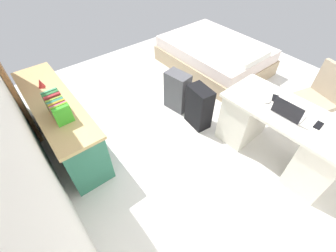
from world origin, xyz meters
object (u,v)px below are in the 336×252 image
cell_phone_by_mouse (275,98)px  figurine_small (41,83)px  suitcase_black (199,107)px  laptop (288,112)px  suitcase_spare_grey (177,91)px  bed (215,55)px  office_chair (314,103)px  cell_phone_near_laptop (318,125)px  credenza (62,122)px  computer_mouse (268,101)px  desk (280,134)px

cell_phone_by_mouse → figurine_small: (1.91, 2.05, 0.04)m
suitcase_black → laptop: (-1.01, -0.27, 0.48)m
suitcase_spare_grey → laptop: (-1.48, -0.27, 0.48)m
bed → suitcase_black: suitcase_black is taller
office_chair → cell_phone_near_laptop: 0.91m
credenza → computer_mouse: computer_mouse is taller
credenza → figurine_small: 0.53m
computer_mouse → cell_phone_by_mouse: size_ratio=0.74×
bed → cell_phone_by_mouse: bearing=152.5°
cell_phone_by_mouse → figurine_small: 2.81m
office_chair → cell_phone_by_mouse: (0.22, 0.75, 0.32)m
desk → cell_phone_near_laptop: bearing=-172.3°
credenza → suitcase_black: (-0.82, -1.62, -0.06)m
suitcase_black → suitcase_spare_grey: size_ratio=1.01×
laptop → suitcase_spare_grey: bearing=10.5°
bed → suitcase_black: size_ratio=3.13×
desk → laptop: bearing=89.9°
suitcase_black → computer_mouse: (-0.75, -0.30, 0.44)m
suitcase_black → laptop: bearing=-159.2°
desk → cell_phone_near_laptop: 0.46m
suitcase_black → office_chair: bearing=-123.9°
desk → figurine_small: bearing=42.5°
desk → bed: bearing=-26.3°
laptop → cell_phone_by_mouse: size_ratio=2.35×
desk → computer_mouse: bearing=11.4°
suitcase_black → cell_phone_near_laptop: size_ratio=4.53×
bed → cell_phone_near_laptop: size_ratio=14.18×
suitcase_spare_grey → laptop: size_ratio=1.90×
office_chair → laptop: (-0.03, 0.91, 0.36)m
computer_mouse → bed: bearing=-33.7°
suitcase_spare_grey → cell_phone_by_mouse: size_ratio=4.48×
suitcase_black → cell_phone_near_laptop: bearing=-157.4°
suitcase_spare_grey → computer_mouse: bearing=-175.9°
suitcase_spare_grey → computer_mouse: computer_mouse is taller
bed → computer_mouse: size_ratio=19.28×
credenza → bed: 2.95m
bed → suitcase_black: 1.63m
laptop → cell_phone_near_laptop: 0.32m
laptop → cell_phone_by_mouse: laptop is taller
office_chair → figurine_small: size_ratio=8.55×
desk → bed: size_ratio=0.76×
bed → suitcase_spare_grey: bearing=110.2°
bed → suitcase_spare_grey: 1.42m
office_chair → credenza: size_ratio=0.52×
cell_phone_near_laptop → suitcase_black: bearing=10.8°
credenza → cell_phone_near_laptop: cell_phone_near_laptop is taller
credenza → computer_mouse: size_ratio=18.00×
office_chair → cell_phone_by_mouse: office_chair is taller
office_chair → suitcase_spare_grey: bearing=39.2°
cell_phone_by_mouse → cell_phone_near_laptop: bearing=149.1°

